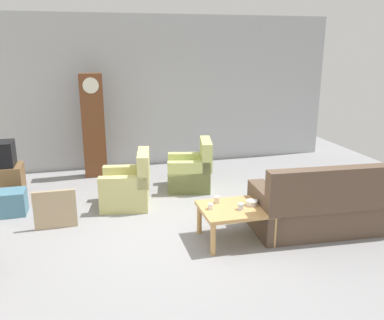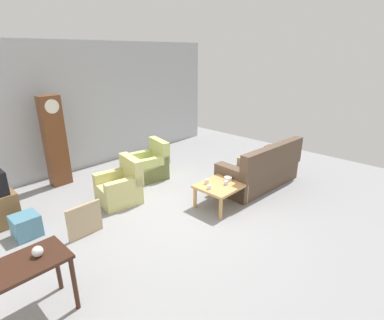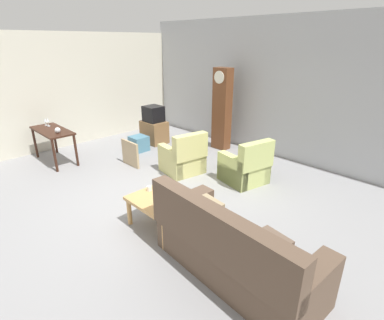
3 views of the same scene
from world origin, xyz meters
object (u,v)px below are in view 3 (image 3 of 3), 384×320
Objects in this scene: grandfather_clock at (222,109)px; storage_box_blue at (139,143)px; armchair_olive_far at (245,168)px; cup_blue_rimmed at (159,199)px; wine_glass_tall at (45,121)px; glass_dome_cloche at (58,130)px; tv_crt at (153,114)px; cup_white_porcelain at (149,188)px; armchair_olive_near at (183,159)px; framed_picture_leaning at (130,154)px; console_table_dark at (53,134)px; cup_cream_tall at (165,187)px; couch_floral at (232,252)px; coffee_table_wood at (163,203)px; tv_stand_cabinet at (154,132)px; bowl_white_stacked at (173,202)px; wine_glass_mid at (48,121)px.

storage_box_blue is (-1.34, -1.68, -0.84)m from grandfather_clock.
cup_blue_rimmed is at bearing -87.54° from armchair_olive_far.
storage_box_blue is 2.27× the size of wine_glass_tall.
glass_dome_cloche is (-3.42, -2.27, 0.53)m from armchair_olive_far.
glass_dome_cloche is at bearing -93.15° from tv_crt.
cup_blue_rimmed is at bearing -16.07° from cup_white_porcelain.
armchair_olive_near is 1.98m from grandfather_clock.
armchair_olive_far is 3.33m from tv_crt.
tv_crt is at bearing 123.74° from framed_picture_leaning.
cup_cream_tall is (3.63, 0.33, -0.14)m from console_table_dark.
coffee_table_wood is (-1.37, 0.06, 0.06)m from couch_floral.
glass_dome_cloche is at bearing -93.15° from tv_stand_cabinet.
cup_white_porcelain is at bearing -38.61° from tv_crt.
tv_stand_cabinet reaches higher than framed_picture_leaning.
armchair_olive_near is 7.47× the size of glass_dome_cloche.
storage_box_blue is 2.58× the size of bowl_white_stacked.
glass_dome_cloche reaches higher than coffee_table_wood.
console_table_dark is 0.51m from wine_glass_tall.
cup_blue_rimmed reaches higher than coffee_table_wood.
wine_glass_mid is (-1.07, -1.77, 0.72)m from storage_box_blue.
tv_stand_cabinet reaches higher than cup_cream_tall.
bowl_white_stacked is at bearing 1.05° from wine_glass_tall.
coffee_table_wood is 11.76× the size of cup_blue_rimmed.
grandfather_clock reaches higher than cup_cream_tall.
armchair_olive_far is at bearing 91.77° from coffee_table_wood.
tv_stand_cabinet is at bearing 175.69° from armchair_olive_far.
armchair_olive_far is 2.17m from cup_white_porcelain.
couch_floral reaches higher than tv_crt.
armchair_olive_near is 3.10m from console_table_dark.
couch_floral reaches higher than tv_stand_cabinet.
storage_box_blue is at bearing -128.53° from grandfather_clock.
wine_glass_mid reaches higher than tv_stand_cabinet.
glass_dome_cloche is at bearing -102.01° from storage_box_blue.
glass_dome_cloche is (-3.48, -0.11, 0.43)m from coffee_table_wood.
console_table_dark is at bearing -120.67° from grandfather_clock.
framed_picture_leaning is at bearing -151.33° from armchair_olive_near.
wine_glass_tall is at bearing -110.83° from tv_stand_cabinet.
cup_blue_rimmed is (3.51, 0.02, -0.32)m from glass_dome_cloche.
storage_box_blue is (0.74, 1.83, -0.47)m from console_table_dark.
tv_crt is 1.18× the size of storage_box_blue.
console_table_dark reaches higher than storage_box_blue.
tv_stand_cabinet is (-4.72, 2.48, -0.05)m from couch_floral.
framed_picture_leaning is at bearing 157.35° from coffee_table_wood.
cup_white_porcelain reaches higher than storage_box_blue.
wine_glass_tall is (-3.00, -1.68, 0.59)m from armchair_olive_near.
glass_dome_cloche reaches higher than cup_cream_tall.
wine_glass_tall reaches higher than tv_stand_cabinet.
bowl_white_stacked is (1.52, -1.60, 0.21)m from armchair_olive_near.
tv_stand_cabinet is at bearing 109.74° from storage_box_blue.
storage_box_blue is at bearing 152.53° from cup_cream_tall.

